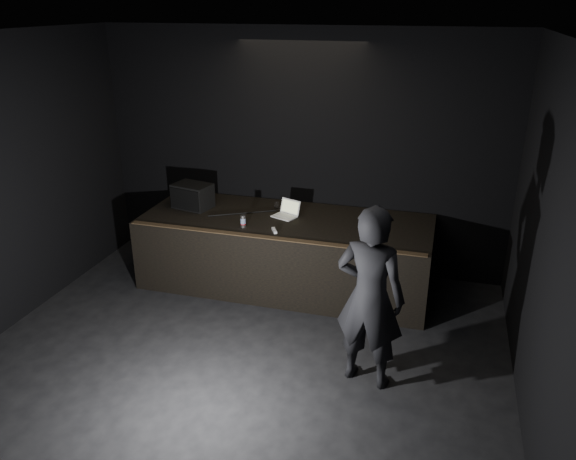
# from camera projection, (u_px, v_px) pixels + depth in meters

# --- Properties ---
(ground) EXTENTS (7.00, 7.00, 0.00)m
(ground) POSITION_uv_depth(u_px,v_px,m) (211.00, 403.00, 5.71)
(ground) COLOR black
(ground) RESTS_ON ground
(room_walls) EXTENTS (6.10, 7.10, 3.52)m
(room_walls) POSITION_uv_depth(u_px,v_px,m) (199.00, 218.00, 4.95)
(room_walls) COLOR black
(room_walls) RESTS_ON ground
(stage_riser) EXTENTS (4.00, 1.50, 1.00)m
(stage_riser) POSITION_uv_depth(u_px,v_px,m) (286.00, 252.00, 7.95)
(stage_riser) COLOR black
(stage_riser) RESTS_ON ground
(riser_lip) EXTENTS (3.92, 0.10, 0.01)m
(riser_lip) POSITION_uv_depth(u_px,v_px,m) (270.00, 238.00, 7.13)
(riser_lip) COLOR brown
(riser_lip) RESTS_ON stage_riser
(stage_monitor) EXTENTS (0.60, 0.49, 0.35)m
(stage_monitor) POSITION_uv_depth(u_px,v_px,m) (192.00, 196.00, 8.12)
(stage_monitor) COLOR black
(stage_monitor) RESTS_ON stage_riser
(cable) EXTENTS (0.86, 0.50, 0.02)m
(cable) POSITION_uv_depth(u_px,v_px,m) (242.00, 213.00, 7.93)
(cable) COLOR black
(cable) RESTS_ON stage_riser
(laptop) EXTENTS (0.40, 0.38, 0.22)m
(laptop) POSITION_uv_depth(u_px,v_px,m) (287.00, 212.00, 7.84)
(laptop) COLOR silver
(laptop) RESTS_ON stage_riser
(beer_can) EXTENTS (0.07, 0.07, 0.17)m
(beer_can) POSITION_uv_depth(u_px,v_px,m) (243.00, 221.00, 7.44)
(beer_can) COLOR silver
(beer_can) RESTS_ON stage_riser
(plastic_cup) EXTENTS (0.07, 0.07, 0.09)m
(plastic_cup) POSITION_uv_depth(u_px,v_px,m) (277.00, 205.00, 8.14)
(plastic_cup) COLOR white
(plastic_cup) RESTS_ON stage_riser
(wii_remote) EXTENTS (0.12, 0.17, 0.03)m
(wii_remote) POSITION_uv_depth(u_px,v_px,m) (274.00, 230.00, 7.33)
(wii_remote) COLOR white
(wii_remote) RESTS_ON stage_riser
(person) EXTENTS (0.81, 0.61, 2.00)m
(person) POSITION_uv_depth(u_px,v_px,m) (370.00, 298.00, 5.71)
(person) COLOR black
(person) RESTS_ON ground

